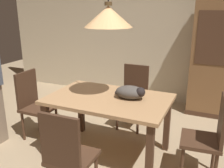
# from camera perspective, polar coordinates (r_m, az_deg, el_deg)

# --- Properties ---
(back_wall) EXTENTS (6.40, 0.10, 2.90)m
(back_wall) POSITION_cam_1_polar(r_m,az_deg,el_deg) (4.85, 9.45, 13.30)
(back_wall) COLOR beige
(back_wall) RESTS_ON ground
(dining_table) EXTENTS (1.40, 0.90, 0.75)m
(dining_table) POSITION_cam_1_polar(r_m,az_deg,el_deg) (2.98, -0.74, -4.85)
(dining_table) COLOR tan
(dining_table) RESTS_ON ground
(chair_left_side) EXTENTS (0.40, 0.40, 0.93)m
(chair_left_side) POSITION_cam_1_polar(r_m,az_deg,el_deg) (3.62, -17.20, -3.89)
(chair_left_side) COLOR #472D1E
(chair_left_side) RESTS_ON ground
(chair_right_side) EXTENTS (0.44, 0.44, 0.93)m
(chair_right_side) POSITION_cam_1_polar(r_m,az_deg,el_deg) (2.81, 21.06, -10.63)
(chair_right_side) COLOR #472D1E
(chair_right_side) RESTS_ON ground
(chair_near_front) EXTENTS (0.41, 0.41, 0.93)m
(chair_near_front) POSITION_cam_1_polar(r_m,az_deg,el_deg) (2.37, -9.97, -15.29)
(chair_near_front) COLOR #472D1E
(chair_near_front) RESTS_ON ground
(chair_far_back) EXTENTS (0.40, 0.40, 0.93)m
(chair_far_back) POSITION_cam_1_polar(r_m,az_deg,el_deg) (3.80, 4.85, -2.16)
(chair_far_back) COLOR #472D1E
(chair_far_back) RESTS_ON ground
(cat_sleeping) EXTENTS (0.39, 0.25, 0.16)m
(cat_sleeping) POSITION_cam_1_polar(r_m,az_deg,el_deg) (2.89, 4.32, -1.86)
(cat_sleeping) COLOR #4C4742
(cat_sleeping) RESTS_ON dining_table
(pendant_lamp) EXTENTS (0.52, 0.52, 1.30)m
(pendant_lamp) POSITION_cam_1_polar(r_m,az_deg,el_deg) (2.76, -0.83, 14.99)
(pendant_lamp) COLOR #E0A86B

